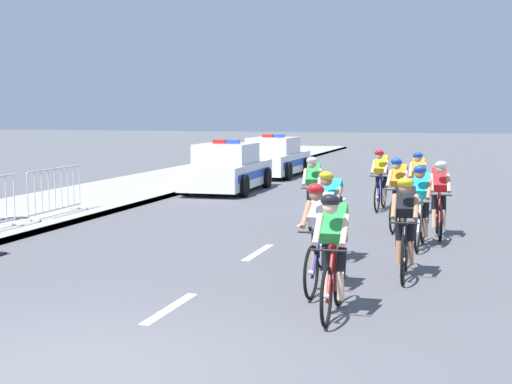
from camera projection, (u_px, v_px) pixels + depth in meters
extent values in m
plane|color=#56565B|center=(70.00, 372.00, 7.35)|extent=(160.00, 160.00, 0.00)
cube|color=#A3A099|center=(109.00, 193.00, 22.59)|extent=(3.86, 60.00, 0.12)
cube|color=#9E9E99|center=(168.00, 195.00, 22.07)|extent=(0.16, 60.00, 0.13)
cube|color=white|center=(170.00, 308.00, 9.72)|extent=(0.14, 1.60, 0.01)
cube|color=white|center=(258.00, 252.00, 13.53)|extent=(0.14, 1.60, 0.01)
cube|color=white|center=(307.00, 221.00, 17.35)|extent=(0.14, 1.60, 0.01)
cube|color=white|center=(339.00, 201.00, 21.17)|extent=(0.14, 1.60, 0.01)
torus|color=black|center=(326.00, 296.00, 8.85)|extent=(0.07, 0.73, 0.72)
cylinder|color=#99999E|center=(326.00, 296.00, 8.85)|extent=(0.06, 0.06, 0.06)
torus|color=black|center=(339.00, 278.00, 9.81)|extent=(0.07, 0.73, 0.72)
cylinder|color=#99999E|center=(339.00, 278.00, 9.81)|extent=(0.06, 0.06, 0.06)
cylinder|color=#B21919|center=(333.00, 244.00, 9.22)|extent=(0.05, 0.55, 0.04)
cylinder|color=#B21919|center=(330.00, 273.00, 9.09)|extent=(0.06, 0.48, 0.63)
cylinder|color=#B21919|center=(335.00, 265.00, 9.45)|extent=(0.04, 0.04, 0.65)
cylinder|color=black|center=(328.00, 250.00, 8.89)|extent=(0.42, 0.04, 0.03)
cube|color=black|center=(335.00, 238.00, 9.41)|extent=(0.11, 0.22, 0.05)
cube|color=green|center=(334.00, 223.00, 9.27)|extent=(0.30, 0.55, 0.47)
cube|color=black|center=(335.00, 235.00, 9.40)|extent=(0.29, 0.21, 0.18)
cylinder|color=black|center=(342.00, 263.00, 9.36)|extent=(0.12, 0.23, 0.40)
cylinder|color=beige|center=(340.00, 286.00, 9.31)|extent=(0.10, 0.16, 0.36)
cylinder|color=black|center=(327.00, 263.00, 9.41)|extent=(0.12, 0.17, 0.40)
cylinder|color=beige|center=(326.00, 285.00, 9.36)|extent=(0.09, 0.13, 0.36)
cylinder|color=beige|center=(345.00, 230.00, 9.03)|extent=(0.09, 0.40, 0.35)
cylinder|color=beige|center=(318.00, 229.00, 9.11)|extent=(0.09, 0.40, 0.35)
sphere|color=beige|center=(330.00, 206.00, 8.95)|extent=(0.19, 0.19, 0.19)
ellipsoid|color=black|center=(330.00, 201.00, 8.94)|extent=(0.24, 0.32, 0.24)
torus|color=black|center=(311.00, 273.00, 10.14)|extent=(0.07, 0.73, 0.72)
cylinder|color=#99999E|center=(311.00, 273.00, 10.14)|extent=(0.06, 0.06, 0.06)
torus|color=black|center=(328.00, 259.00, 11.08)|extent=(0.07, 0.73, 0.72)
cylinder|color=#99999E|center=(328.00, 259.00, 11.08)|extent=(0.06, 0.06, 0.06)
cylinder|color=#1E1E99|center=(320.00, 227.00, 10.50)|extent=(0.06, 0.55, 0.04)
cylinder|color=#1E1E99|center=(316.00, 253.00, 10.37)|extent=(0.06, 0.48, 0.63)
cylinder|color=#1E1E99|center=(323.00, 247.00, 10.72)|extent=(0.04, 0.04, 0.65)
cylinder|color=black|center=(313.00, 233.00, 10.18)|extent=(0.42, 0.04, 0.03)
cube|color=black|center=(323.00, 222.00, 10.69)|extent=(0.11, 0.22, 0.05)
cube|color=white|center=(321.00, 209.00, 10.55)|extent=(0.30, 0.56, 0.45)
cube|color=black|center=(323.00, 220.00, 10.67)|extent=(0.29, 0.21, 0.18)
cylinder|color=black|center=(328.00, 245.00, 10.64)|extent=(0.12, 0.23, 0.40)
cylinder|color=#9E7051|center=(327.00, 265.00, 10.59)|extent=(0.10, 0.16, 0.36)
cylinder|color=black|center=(316.00, 244.00, 10.69)|extent=(0.12, 0.17, 0.40)
cylinder|color=#9E7051|center=(314.00, 264.00, 10.64)|extent=(0.09, 0.13, 0.36)
cylinder|color=#9E7051|center=(329.00, 215.00, 10.30)|extent=(0.09, 0.40, 0.35)
cylinder|color=#9E7051|center=(306.00, 214.00, 10.40)|extent=(0.09, 0.40, 0.35)
sphere|color=#9E7051|center=(316.00, 194.00, 10.24)|extent=(0.19, 0.19, 0.19)
ellipsoid|color=red|center=(316.00, 189.00, 10.22)|extent=(0.24, 0.32, 0.24)
torus|color=black|center=(403.00, 260.00, 11.00)|extent=(0.08, 0.73, 0.72)
cylinder|color=#99999E|center=(403.00, 260.00, 11.00)|extent=(0.06, 0.06, 0.06)
torus|color=black|center=(406.00, 248.00, 11.96)|extent=(0.08, 0.73, 0.72)
cylinder|color=#99999E|center=(406.00, 248.00, 11.96)|extent=(0.06, 0.06, 0.06)
cylinder|color=black|center=(405.00, 218.00, 11.37)|extent=(0.06, 0.55, 0.04)
cylinder|color=black|center=(404.00, 242.00, 11.24)|extent=(0.07, 0.48, 0.63)
cylinder|color=black|center=(405.00, 236.00, 11.60)|extent=(0.04, 0.04, 0.65)
cylinder|color=black|center=(404.00, 223.00, 11.04)|extent=(0.42, 0.05, 0.03)
cube|color=black|center=(406.00, 214.00, 11.56)|extent=(0.11, 0.22, 0.05)
cube|color=black|center=(406.00, 202.00, 11.42)|extent=(0.31, 0.57, 0.44)
cube|color=black|center=(406.00, 211.00, 11.55)|extent=(0.29, 0.21, 0.18)
cylinder|color=black|center=(411.00, 235.00, 11.52)|extent=(0.12, 0.23, 0.40)
cylinder|color=#9E7051|center=(411.00, 253.00, 11.47)|extent=(0.10, 0.16, 0.36)
cylinder|color=black|center=(399.00, 234.00, 11.56)|extent=(0.12, 0.17, 0.40)
cylinder|color=#9E7051|center=(398.00, 252.00, 11.51)|extent=(0.10, 0.13, 0.36)
cylinder|color=#9E7051|center=(416.00, 207.00, 11.18)|extent=(0.10, 0.40, 0.35)
cylinder|color=#9E7051|center=(394.00, 206.00, 11.25)|extent=(0.10, 0.40, 0.35)
sphere|color=#9E7051|center=(405.00, 188.00, 11.11)|extent=(0.19, 0.19, 0.19)
ellipsoid|color=yellow|center=(405.00, 183.00, 11.09)|extent=(0.25, 0.33, 0.24)
torus|color=black|center=(322.00, 246.00, 12.16)|extent=(0.09, 0.73, 0.72)
cylinder|color=#99999E|center=(322.00, 246.00, 12.16)|extent=(0.06, 0.06, 0.06)
torus|color=black|center=(338.00, 236.00, 13.09)|extent=(0.09, 0.73, 0.72)
cylinder|color=#99999E|center=(338.00, 236.00, 13.09)|extent=(0.06, 0.06, 0.06)
cylinder|color=#B21919|center=(330.00, 208.00, 12.52)|extent=(0.07, 0.55, 0.04)
cylinder|color=#B21919|center=(327.00, 230.00, 12.39)|extent=(0.07, 0.48, 0.63)
cylinder|color=#B21919|center=(333.00, 225.00, 12.74)|extent=(0.04, 0.04, 0.65)
cylinder|color=black|center=(324.00, 212.00, 12.20)|extent=(0.42, 0.06, 0.03)
cube|color=black|center=(333.00, 205.00, 12.70)|extent=(0.11, 0.23, 0.05)
cube|color=#19B2B7|center=(331.00, 193.00, 12.57)|extent=(0.32, 0.56, 0.47)
cube|color=black|center=(333.00, 202.00, 12.69)|extent=(0.29, 0.22, 0.18)
cylinder|color=black|center=(337.00, 224.00, 12.65)|extent=(0.12, 0.23, 0.40)
cylinder|color=#9E7051|center=(336.00, 240.00, 12.60)|extent=(0.10, 0.16, 0.36)
cylinder|color=black|center=(327.00, 223.00, 12.71)|extent=(0.12, 0.18, 0.40)
cylinder|color=#9E7051|center=(325.00, 239.00, 12.66)|extent=(0.10, 0.13, 0.36)
cylinder|color=#9E7051|center=(337.00, 198.00, 12.32)|extent=(0.10, 0.41, 0.35)
cylinder|color=#9E7051|center=(318.00, 197.00, 12.43)|extent=(0.10, 0.41, 0.35)
sphere|color=#9E7051|center=(327.00, 180.00, 12.26)|extent=(0.19, 0.19, 0.19)
ellipsoid|color=yellow|center=(326.00, 176.00, 12.24)|extent=(0.25, 0.33, 0.24)
torus|color=black|center=(417.00, 232.00, 13.48)|extent=(0.06, 0.72, 0.72)
cylinder|color=#99999E|center=(417.00, 232.00, 13.48)|extent=(0.06, 0.06, 0.06)
torus|color=black|center=(423.00, 224.00, 14.43)|extent=(0.06, 0.72, 0.72)
cylinder|color=#99999E|center=(423.00, 224.00, 14.43)|extent=(0.06, 0.06, 0.06)
cylinder|color=white|center=(421.00, 199.00, 13.85)|extent=(0.05, 0.55, 0.04)
cylinder|color=white|center=(419.00, 218.00, 13.72)|extent=(0.05, 0.48, 0.63)
cylinder|color=white|center=(421.00, 214.00, 14.07)|extent=(0.04, 0.04, 0.65)
cylinder|color=black|center=(418.00, 202.00, 13.52)|extent=(0.42, 0.04, 0.03)
cube|color=black|center=(422.00, 196.00, 14.04)|extent=(0.11, 0.22, 0.05)
cube|color=#19B2B7|center=(421.00, 185.00, 13.90)|extent=(0.29, 0.56, 0.45)
cube|color=black|center=(422.00, 193.00, 14.02)|extent=(0.28, 0.21, 0.18)
cylinder|color=black|center=(426.00, 213.00, 13.99)|extent=(0.12, 0.23, 0.40)
cylinder|color=#9E7051|center=(425.00, 228.00, 13.94)|extent=(0.09, 0.16, 0.36)
cylinder|color=black|center=(416.00, 212.00, 14.04)|extent=(0.11, 0.17, 0.40)
cylinder|color=#9E7051|center=(415.00, 227.00, 13.99)|extent=(0.09, 0.12, 0.36)
cylinder|color=#9E7051|center=(429.00, 190.00, 13.65)|extent=(0.09, 0.40, 0.35)
cylinder|color=#9E7051|center=(411.00, 189.00, 13.75)|extent=(0.09, 0.40, 0.35)
sphere|color=#9E7051|center=(420.00, 173.00, 13.59)|extent=(0.19, 0.19, 0.19)
ellipsoid|color=blue|center=(420.00, 170.00, 13.57)|extent=(0.24, 0.32, 0.24)
torus|color=black|center=(440.00, 223.00, 14.62)|extent=(0.12, 0.72, 0.72)
cylinder|color=#99999E|center=(440.00, 223.00, 14.62)|extent=(0.07, 0.07, 0.06)
torus|color=black|center=(437.00, 216.00, 15.60)|extent=(0.12, 0.72, 0.72)
cylinder|color=#99999E|center=(437.00, 216.00, 15.60)|extent=(0.07, 0.07, 0.06)
cylinder|color=#B21919|center=(439.00, 192.00, 15.00)|extent=(0.10, 0.55, 0.04)
cylinder|color=#B21919|center=(440.00, 210.00, 14.87)|extent=(0.09, 0.48, 0.63)
cylinder|color=#B21919|center=(438.00, 206.00, 15.23)|extent=(0.04, 0.04, 0.65)
cylinder|color=black|center=(441.00, 195.00, 14.66)|extent=(0.42, 0.07, 0.03)
cube|color=black|center=(439.00, 189.00, 15.20)|extent=(0.12, 0.23, 0.05)
cube|color=red|center=(440.00, 180.00, 15.05)|extent=(0.34, 0.57, 0.45)
cube|color=black|center=(439.00, 187.00, 15.18)|extent=(0.30, 0.23, 0.18)
cylinder|color=black|center=(443.00, 205.00, 15.15)|extent=(0.13, 0.23, 0.40)
cylinder|color=tan|center=(443.00, 219.00, 15.10)|extent=(0.11, 0.16, 0.36)
cylinder|color=black|center=(434.00, 205.00, 15.18)|extent=(0.13, 0.18, 0.40)
cylinder|color=tan|center=(434.00, 218.00, 15.13)|extent=(0.10, 0.13, 0.36)
cylinder|color=tan|center=(449.00, 183.00, 14.82)|extent=(0.12, 0.41, 0.35)
cylinder|color=tan|center=(432.00, 183.00, 14.87)|extent=(0.12, 0.41, 0.35)
sphere|color=tan|center=(441.00, 169.00, 14.73)|extent=(0.19, 0.19, 0.19)
ellipsoid|color=white|center=(441.00, 165.00, 14.72)|extent=(0.26, 0.34, 0.24)
torus|color=black|center=(310.00, 214.00, 15.92)|extent=(0.13, 0.72, 0.72)
cylinder|color=#99999E|center=(310.00, 214.00, 15.92)|extent=(0.07, 0.07, 0.06)
torus|color=black|center=(315.00, 208.00, 16.90)|extent=(0.13, 0.72, 0.72)
cylinder|color=#99999E|center=(315.00, 208.00, 16.90)|extent=(0.07, 0.07, 0.06)
cylinder|color=silver|center=(313.00, 186.00, 16.30)|extent=(0.10, 0.55, 0.04)
cylinder|color=silver|center=(312.00, 202.00, 16.16)|extent=(0.09, 0.48, 0.63)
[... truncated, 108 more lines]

